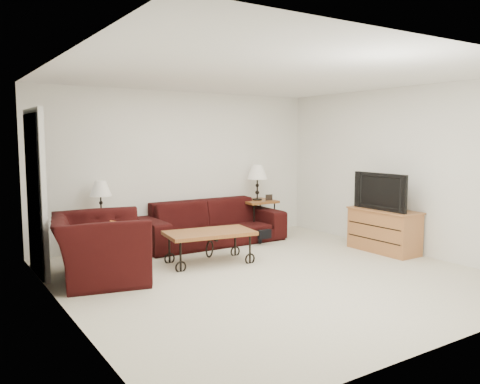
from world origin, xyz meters
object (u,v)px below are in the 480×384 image
(coffee_table, at_px, (210,247))
(television, at_px, (384,191))
(side_table_right, at_px, (257,218))
(sofa, at_px, (212,222))
(armchair, at_px, (100,248))
(backpack, at_px, (260,230))
(tv_stand, at_px, (384,231))
(lamp_right, at_px, (257,182))
(side_table_left, at_px, (102,237))
(lamp_left, at_px, (101,200))

(coffee_table, height_order, television, television)
(side_table_right, relative_size, television, 0.65)
(side_table_right, bearing_deg, sofa, -170.13)
(armchair, distance_m, television, 4.21)
(television, distance_m, backpack, 2.05)
(tv_stand, bearing_deg, side_table_right, 112.94)
(lamp_right, distance_m, television, 2.28)
(side_table_right, bearing_deg, lamp_right, 0.00)
(lamp_right, relative_size, tv_stand, 0.58)
(armchair, distance_m, backpack, 2.88)
(side_table_left, xyz_separation_m, side_table_right, (2.81, 0.00, 0.04))
(armchair, bearing_deg, lamp_left, -5.79)
(lamp_right, bearing_deg, sofa, -170.13)
(tv_stand, bearing_deg, side_table_left, 150.32)
(side_table_left, xyz_separation_m, lamp_right, (2.81, 0.00, 0.67))
(lamp_left, xyz_separation_m, tv_stand, (3.70, -2.11, -0.51))
(television, height_order, backpack, television)
(armchair, relative_size, television, 1.28)
(lamp_left, distance_m, lamp_right, 2.81)
(side_table_right, distance_m, television, 2.36)
(side_table_left, relative_size, lamp_left, 1.00)
(side_table_left, relative_size, lamp_right, 0.88)
(lamp_left, height_order, backpack, lamp_left)
(tv_stand, height_order, backpack, tv_stand)
(sofa, relative_size, coffee_table, 2.01)
(sofa, xyz_separation_m, backpack, (0.63, -0.48, -0.13))
(sofa, bearing_deg, lamp_right, 9.87)
(sofa, xyz_separation_m, side_table_left, (-1.77, 0.18, -0.08))
(sofa, xyz_separation_m, coffee_table, (-0.65, -1.08, -0.13))
(tv_stand, bearing_deg, armchair, 167.99)
(lamp_left, bearing_deg, armchair, -108.31)
(side_table_right, bearing_deg, backpack, -121.28)
(lamp_right, xyz_separation_m, backpack, (-0.40, -0.66, -0.72))
(coffee_table, xyz_separation_m, backpack, (1.29, 0.60, 0.00))
(lamp_right, distance_m, coffee_table, 2.23)
(lamp_left, distance_m, television, 4.24)
(backpack, bearing_deg, coffee_table, -147.29)
(coffee_table, relative_size, backpack, 2.63)
(sofa, relative_size, backpack, 5.30)
(sofa, distance_m, backpack, 0.80)
(armchair, height_order, television, television)
(side_table_left, height_order, tv_stand, tv_stand)
(coffee_table, xyz_separation_m, television, (2.56, -0.85, 0.71))
(side_table_right, distance_m, lamp_right, 0.63)
(lamp_right, xyz_separation_m, armchair, (-3.21, -1.23, -0.54))
(lamp_right, xyz_separation_m, television, (0.87, -2.11, -0.01))
(side_table_right, bearing_deg, armchair, -159.00)
(sofa, bearing_deg, television, -45.31)
(tv_stand, distance_m, television, 0.61)
(sofa, height_order, tv_stand, sofa)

